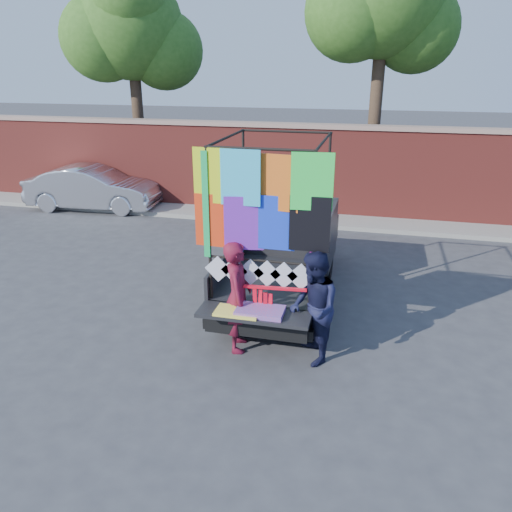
% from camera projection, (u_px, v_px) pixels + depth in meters
% --- Properties ---
extents(ground, '(90.00, 90.00, 0.00)m').
position_uv_depth(ground, '(287.00, 332.00, 8.24)').
color(ground, '#38383A').
rests_on(ground, ground).
extents(brick_wall, '(30.00, 0.45, 2.61)m').
position_uv_depth(brick_wall, '(333.00, 171.00, 14.11)').
color(brick_wall, maroon).
rests_on(brick_wall, ground).
extents(curb, '(30.00, 1.20, 0.12)m').
position_uv_depth(curb, '(328.00, 221.00, 13.93)').
color(curb, gray).
rests_on(curb, ground).
extents(tree_left, '(4.20, 3.30, 7.05)m').
position_uv_depth(tree_left, '(130.00, 30.00, 15.21)').
color(tree_left, '#38281C').
rests_on(tree_left, ground).
extents(tree_mid, '(4.20, 3.30, 7.73)m').
position_uv_depth(tree_mid, '(385.00, 2.00, 13.33)').
color(tree_mid, '#38281C').
rests_on(tree_mid, ground).
extents(pickup_truck, '(1.96, 4.91, 3.09)m').
position_uv_depth(pickup_truck, '(288.00, 249.00, 9.70)').
color(pickup_truck, black).
rests_on(pickup_truck, ground).
extents(sedan, '(4.04, 1.68, 1.30)m').
position_uv_depth(sedan, '(93.00, 188.00, 15.06)').
color(sedan, silver).
rests_on(sedan, ground).
extents(woman, '(0.55, 0.71, 1.74)m').
position_uv_depth(woman, '(238.00, 297.00, 7.50)').
color(woman, maroon).
rests_on(woman, ground).
extents(man, '(0.90, 1.00, 1.70)m').
position_uv_depth(man, '(314.00, 308.00, 7.18)').
color(man, '#141734').
rests_on(man, ground).
extents(streamer_bundle, '(0.93, 0.13, 0.64)m').
position_uv_depth(streamer_bundle, '(268.00, 299.00, 7.33)').
color(streamer_bundle, '#FD0D22').
rests_on(streamer_bundle, ground).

